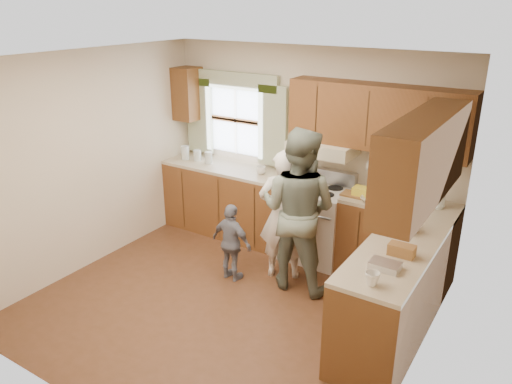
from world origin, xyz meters
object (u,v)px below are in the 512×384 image
Objects in this scene: woman_right at (298,210)px; child at (232,243)px; woman_left at (283,215)px; stove at (316,222)px.

woman_right is 1.98× the size of child.
child is (-0.44, -0.38, -0.30)m from woman_left.
woman_left is at bearing -133.73° from child.
woman_left is 0.65m from child.
woman_right is at bearing -80.85° from stove.
woman_right is at bearing -150.75° from child.
child is at bearing 15.27° from woman_left.
stove is 0.71× the size of woman_left.
woman_left reaches higher than stove.
woman_right is at bearing 133.61° from woman_left.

